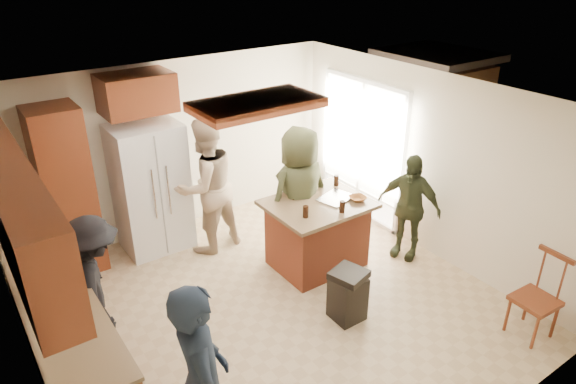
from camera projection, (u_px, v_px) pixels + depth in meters
room_shell at (423, 131)px, 9.20m from camera, size 8.00×5.20×5.00m
person_front_left at (202, 382)px, 3.92m from camera, size 0.62×0.75×1.78m
person_behind_left at (206, 186)px, 6.91m from camera, size 1.00×0.70×1.91m
person_behind_right at (300, 194)px, 6.77m from camera, size 0.90×0.59×1.84m
person_side_right at (409, 207)px, 6.83m from camera, size 0.74×0.97×1.49m
person_counter at (97, 284)px, 5.25m from camera, size 0.60×1.04×1.52m
left_cabinetry at (48, 292)px, 4.83m from camera, size 0.64×3.00×2.30m
back_wall_units at (84, 167)px, 6.43m from camera, size 1.80×0.60×2.45m
refrigerator at (151, 188)px, 6.99m from camera, size 0.90×0.76×1.80m
kitchen_island at (317, 233)px, 6.74m from camera, size 1.28×1.03×0.93m
island_items at (337, 198)px, 6.56m from camera, size 0.99×0.71×0.15m
trash_bin at (348, 295)px, 5.82m from camera, size 0.44×0.44×0.63m
spindle_chair at (537, 300)px, 5.52m from camera, size 0.44×0.44×0.99m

